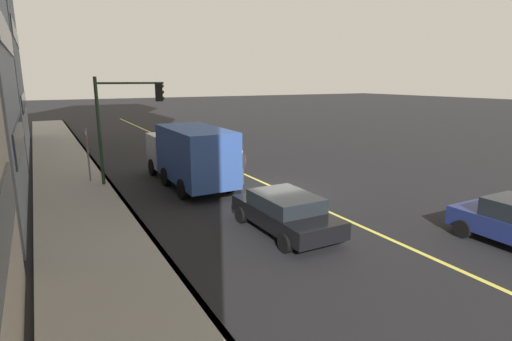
{
  "coord_description": "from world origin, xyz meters",
  "views": [
    {
      "loc": [
        -15.68,
        9.77,
        5.13
      ],
      "look_at": [
        -1.6,
        2.06,
        1.47
      ],
      "focal_mm": 28.11,
      "sensor_mm": 36.0,
      "label": 1
    }
  ],
  "objects_px": {
    "car_black": "(285,211)",
    "traffic_light_mast": "(125,112)",
    "street_sign_post": "(88,152)",
    "pedestrian_with_backpack": "(241,164)",
    "truck_blue": "(190,154)"
  },
  "relations": [
    {
      "from": "pedestrian_with_backpack",
      "to": "traffic_light_mast",
      "type": "distance_m",
      "value": 6.13
    },
    {
      "from": "car_black",
      "to": "truck_blue",
      "type": "xyz_separation_m",
      "value": [
        7.52,
        0.74,
        0.85
      ]
    },
    {
      "from": "car_black",
      "to": "truck_blue",
      "type": "relative_size",
      "value": 0.6
    },
    {
      "from": "pedestrian_with_backpack",
      "to": "traffic_light_mast",
      "type": "bearing_deg",
      "value": 60.63
    },
    {
      "from": "traffic_light_mast",
      "to": "pedestrian_with_backpack",
      "type": "bearing_deg",
      "value": -119.37
    },
    {
      "from": "street_sign_post",
      "to": "car_black",
      "type": "bearing_deg",
      "value": -153.28
    },
    {
      "from": "traffic_light_mast",
      "to": "street_sign_post",
      "type": "relative_size",
      "value": 1.9
    },
    {
      "from": "pedestrian_with_backpack",
      "to": "truck_blue",
      "type": "bearing_deg",
      "value": 64.54
    },
    {
      "from": "traffic_light_mast",
      "to": "street_sign_post",
      "type": "height_order",
      "value": "traffic_light_mast"
    },
    {
      "from": "truck_blue",
      "to": "pedestrian_with_backpack",
      "type": "height_order",
      "value": "truck_blue"
    },
    {
      "from": "truck_blue",
      "to": "street_sign_post",
      "type": "height_order",
      "value": "truck_blue"
    },
    {
      "from": "pedestrian_with_backpack",
      "to": "street_sign_post",
      "type": "relative_size",
      "value": 0.63
    },
    {
      "from": "car_black",
      "to": "traffic_light_mast",
      "type": "xyz_separation_m",
      "value": [
        9.17,
        3.32,
        2.87
      ]
    },
    {
      "from": "car_black",
      "to": "truck_blue",
      "type": "bearing_deg",
      "value": 5.61
    },
    {
      "from": "car_black",
      "to": "street_sign_post",
      "type": "bearing_deg",
      "value": 26.72
    }
  ]
}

